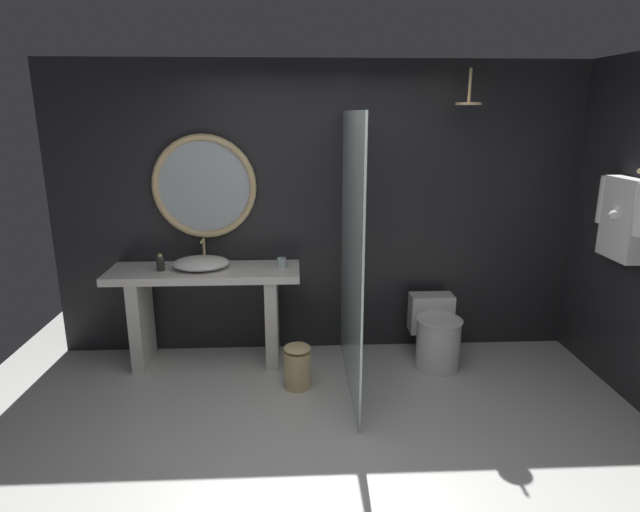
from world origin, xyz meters
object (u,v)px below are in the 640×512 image
object	(u,v)px
tumbler_cup	(282,263)
waste_bin	(297,365)
rain_shower_head	(469,101)
vessel_sink	(201,263)
round_wall_mirror	(204,187)
hanging_bathrobe	(624,214)
soap_dispenser	(160,263)
toilet	(436,334)

from	to	relation	value
tumbler_cup	waste_bin	size ratio (longest dim) A/B	0.23
rain_shower_head	vessel_sink	bearing A→B (deg)	179.10
rain_shower_head	waste_bin	distance (m)	2.53
round_wall_mirror	waste_bin	distance (m)	1.73
rain_shower_head	waste_bin	bearing A→B (deg)	-161.59
waste_bin	rain_shower_head	bearing A→B (deg)	18.41
vessel_sink	hanging_bathrobe	bearing A→B (deg)	-10.37
soap_dispenser	toilet	xyz separation A→B (m)	(2.37, -0.09, -0.65)
vessel_sink	tumbler_cup	bearing A→B (deg)	-0.12
round_wall_mirror	toilet	world-z (taller)	round_wall_mirror
vessel_sink	round_wall_mirror	bearing A→B (deg)	83.86
hanging_bathrobe	waste_bin	size ratio (longest dim) A/B	1.84
tumbler_cup	round_wall_mirror	size ratio (longest dim) A/B	0.10
soap_dispenser	hanging_bathrobe	size ratio (longest dim) A/B	0.21
toilet	waste_bin	xyz separation A→B (m)	(-1.22, -0.37, -0.09)
round_wall_mirror	tumbler_cup	bearing A→B (deg)	-19.39
soap_dispenser	tumbler_cup	bearing A→B (deg)	2.20
vessel_sink	tumbler_cup	xyz separation A→B (m)	(0.69, -0.00, -0.01)
waste_bin	toilet	bearing A→B (deg)	16.78
rain_shower_head	waste_bin	world-z (taller)	rain_shower_head
vessel_sink	waste_bin	distance (m)	1.20
rain_shower_head	round_wall_mirror	bearing A→B (deg)	173.05
soap_dispenser	hanging_bathrobe	world-z (taller)	hanging_bathrobe
tumbler_cup	toilet	xyz separation A→B (m)	(1.35, -0.13, -0.63)
vessel_sink	tumbler_cup	world-z (taller)	vessel_sink
hanging_bathrobe	waste_bin	bearing A→B (deg)	177.73
toilet	soap_dispenser	bearing A→B (deg)	177.80
rain_shower_head	hanging_bathrobe	size ratio (longest dim) A/B	0.41
soap_dispenser	toilet	distance (m)	2.46
round_wall_mirror	toilet	bearing A→B (deg)	-10.24
tumbler_cup	waste_bin	bearing A→B (deg)	-75.91
soap_dispenser	hanging_bathrobe	bearing A→B (deg)	-8.80
round_wall_mirror	hanging_bathrobe	bearing A→B (deg)	-14.35
tumbler_cup	round_wall_mirror	xyz separation A→B (m)	(-0.66, 0.23, 0.63)
vessel_sink	hanging_bathrobe	world-z (taller)	hanging_bathrobe
soap_dispenser	waste_bin	xyz separation A→B (m)	(1.15, -0.46, -0.74)
toilet	waste_bin	distance (m)	1.28
round_wall_mirror	toilet	xyz separation A→B (m)	(2.01, -0.36, -1.26)
tumbler_cup	hanging_bathrobe	bearing A→B (deg)	-13.01
vessel_sink	toilet	world-z (taller)	vessel_sink
tumbler_cup	rain_shower_head	distance (m)	2.03
soap_dispenser	rain_shower_head	world-z (taller)	rain_shower_head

